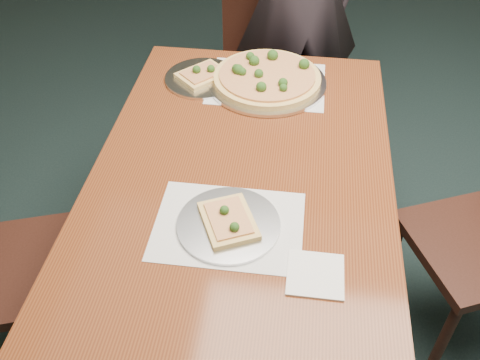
# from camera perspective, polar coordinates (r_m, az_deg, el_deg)

# --- Properties ---
(ground) EXTENTS (8.00, 8.00, 0.00)m
(ground) POSITION_cam_1_polar(r_m,az_deg,el_deg) (2.18, 12.86, -15.63)
(ground) COLOR black
(ground) RESTS_ON ground
(dining_table) EXTENTS (0.90, 1.50, 0.75)m
(dining_table) POSITION_cam_1_polar(r_m,az_deg,el_deg) (1.64, -0.00, -2.37)
(dining_table) COLOR #552411
(dining_table) RESTS_ON ground
(chair_far) EXTENTS (0.44, 0.44, 0.91)m
(chair_far) POSITION_cam_1_polar(r_m,az_deg,el_deg) (2.62, 2.39, 12.78)
(chair_far) COLOR black
(chair_far) RESTS_ON ground
(placemat_main) EXTENTS (0.42, 0.32, 0.00)m
(placemat_main) POSITION_cam_1_polar(r_m,az_deg,el_deg) (1.99, 2.88, 10.24)
(placemat_main) COLOR white
(placemat_main) RESTS_ON dining_table
(placemat_near) EXTENTS (0.40, 0.30, 0.00)m
(placemat_near) POSITION_cam_1_polar(r_m,az_deg,el_deg) (1.45, -1.22, -4.89)
(placemat_near) COLOR white
(placemat_near) RESTS_ON dining_table
(pizza_pan) EXTENTS (0.43, 0.43, 0.07)m
(pizza_pan) POSITION_cam_1_polar(r_m,az_deg,el_deg) (1.98, 2.88, 10.80)
(pizza_pan) COLOR silver
(pizza_pan) RESTS_ON dining_table
(slice_plate_near) EXTENTS (0.28, 0.28, 0.05)m
(slice_plate_near) POSITION_cam_1_polar(r_m,az_deg,el_deg) (1.44, -1.23, -4.57)
(slice_plate_near) COLOR silver
(slice_plate_near) RESTS_ON dining_table
(slice_plate_far) EXTENTS (0.28, 0.28, 0.06)m
(slice_plate_far) POSITION_cam_1_polar(r_m,az_deg,el_deg) (2.02, -4.00, 10.97)
(slice_plate_far) COLOR silver
(slice_plate_far) RESTS_ON dining_table
(napkin) EXTENTS (0.14, 0.14, 0.01)m
(napkin) POSITION_cam_1_polar(r_m,az_deg,el_deg) (1.35, 8.05, -9.95)
(napkin) COLOR white
(napkin) RESTS_ON dining_table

